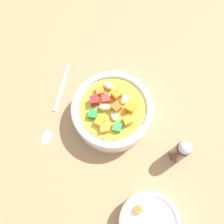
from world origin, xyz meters
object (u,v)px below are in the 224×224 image
at_px(spoon, 55,106).
at_px(pepper_shaker, 181,151).
at_px(soup_bowl_main, 112,111).
at_px(side_bowl_small, 149,223).

height_order(spoon, pepper_shaker, pepper_shaker).
bearing_deg(pepper_shaker, spoon, -3.69).
height_order(soup_bowl_main, spoon, soup_bowl_main).
relative_size(side_bowl_small, pepper_shaker, 1.29).
height_order(side_bowl_small, pepper_shaker, pepper_shaker).
xyz_separation_m(soup_bowl_main, pepper_shaker, (-0.16, 0.04, 0.01)).
bearing_deg(soup_bowl_main, spoon, 8.60).
relative_size(spoon, side_bowl_small, 1.76).
relative_size(soup_bowl_main, side_bowl_small, 1.51).
xyz_separation_m(soup_bowl_main, spoon, (0.13, 0.02, -0.03)).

